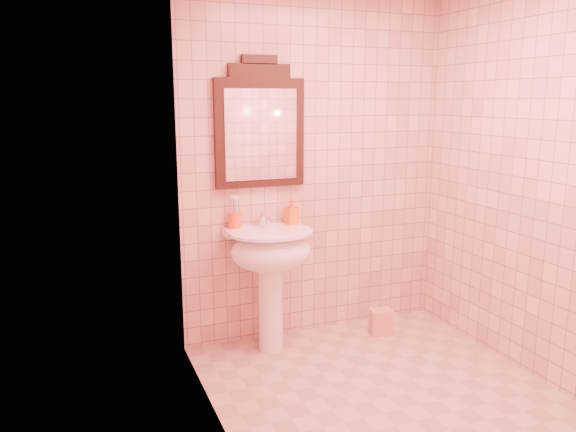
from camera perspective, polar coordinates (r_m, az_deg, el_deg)
name	(u,v)px	position (r m, az deg, el deg)	size (l,w,h in m)	color
floor	(389,397)	(3.56, 10.23, -17.65)	(2.20, 2.20, 0.00)	tan
back_wall	(315,167)	(4.10, 2.76, 4.97)	(2.00, 0.02, 2.50)	beige
pedestal_sink	(271,259)	(3.85, -1.76, -4.42)	(0.58, 0.58, 0.86)	white
faucet	(264,219)	(3.91, -2.47, -0.26)	(0.04, 0.16, 0.11)	white
mirror	(260,127)	(3.89, -2.87, 9.01)	(0.64, 0.06, 0.89)	black
toothbrush_cup	(235,220)	(3.88, -5.41, -0.41)	(0.09, 0.09, 0.20)	#FA4715
soap_dispenser	(292,212)	(3.98, 0.38, 0.44)	(0.08, 0.08, 0.18)	orange
towel	(381,322)	(4.34, 9.41, -10.55)	(0.16, 0.11, 0.20)	#DE9B82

